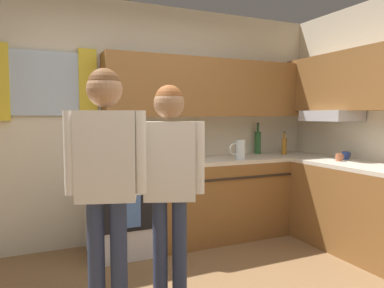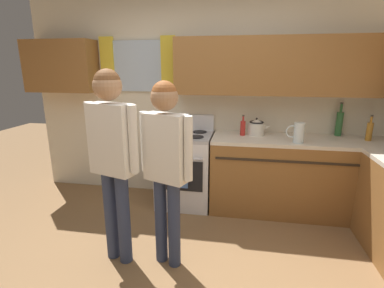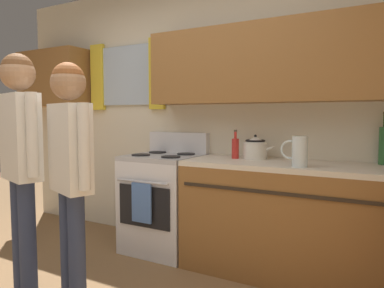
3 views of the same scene
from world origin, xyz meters
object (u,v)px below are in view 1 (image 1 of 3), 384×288
object	(u,v)px
bottle_wine_green	(258,142)
cup_terracotta	(339,157)
stove_oven	(121,206)
bottle_oil_amber	(284,146)
bottle_sauce_red	(182,151)
stovetop_kettle	(193,150)
adult_left	(106,166)
mug_cobalt_blue	(346,155)
water_pitcher	(240,150)
adult_in_plaid	(169,169)

from	to	relation	value
bottle_wine_green	cup_terracotta	bearing A→B (deg)	-69.14
stove_oven	bottle_oil_amber	bearing A→B (deg)	1.13
bottle_oil_amber	bottle_sauce_red	bearing A→B (deg)	179.29
stove_oven	stovetop_kettle	distance (m)	1.01
cup_terracotta	stovetop_kettle	bearing A→B (deg)	147.47
stove_oven	bottle_sauce_red	size ratio (longest dim) A/B	4.48
cup_terracotta	adult_left	world-z (taller)	adult_left
mug_cobalt_blue	water_pitcher	size ratio (longest dim) A/B	0.52
bottle_wine_green	stovetop_kettle	size ratio (longest dim) A/B	1.44
stove_oven	water_pitcher	distance (m)	1.40
stove_oven	water_pitcher	size ratio (longest dim) A/B	5.00
bottle_oil_amber	bottle_sauce_red	distance (m)	1.37
stovetop_kettle	water_pitcher	size ratio (longest dim) A/B	1.24
bottle_oil_amber	cup_terracotta	world-z (taller)	bottle_oil_amber
stove_oven	water_pitcher	xyz separation A→B (m)	(1.27, -0.19, 0.54)
bottle_sauce_red	mug_cobalt_blue	bearing A→B (deg)	-22.80
stove_oven	stovetop_kettle	bearing A→B (deg)	7.55
bottle_wine_green	adult_left	world-z (taller)	adult_left
bottle_oil_amber	bottle_sauce_red	size ratio (longest dim) A/B	1.16
cup_terracotta	adult_in_plaid	distance (m)	2.15
bottle_sauce_red	water_pitcher	xyz separation A→B (m)	(0.58, -0.25, 0.02)
bottle_sauce_red	stove_oven	bearing A→B (deg)	-175.19
bottle_oil_amber	mug_cobalt_blue	distance (m)	0.75
adult_in_plaid	bottle_sauce_red	bearing A→B (deg)	63.87
mug_cobalt_blue	cup_terracotta	world-z (taller)	mug_cobalt_blue
stove_oven	bottle_wine_green	bearing A→B (deg)	7.47
bottle_oil_amber	adult_left	size ratio (longest dim) A/B	0.17
bottle_oil_amber	stovetop_kettle	size ratio (longest dim) A/B	1.04
bottle_wine_green	adult_in_plaid	bearing A→B (deg)	-140.47
bottle_sauce_red	adult_in_plaid	world-z (taller)	adult_in_plaid
cup_terracotta	stovetop_kettle	distance (m)	1.57
bottle_wine_green	adult_in_plaid	world-z (taller)	adult_in_plaid
stove_oven	bottle_wine_green	distance (m)	1.91
mug_cobalt_blue	bottle_sauce_red	bearing A→B (deg)	157.20
water_pitcher	adult_in_plaid	world-z (taller)	adult_in_plaid
bottle_oil_amber	adult_in_plaid	bearing A→B (deg)	-148.24
cup_terracotta	stove_oven	bearing A→B (deg)	161.38
adult_left	adult_in_plaid	world-z (taller)	adult_left
water_pitcher	bottle_wine_green	bearing A→B (deg)	38.97
mug_cobalt_blue	cup_terracotta	bearing A→B (deg)	-155.51
adult_in_plaid	stovetop_kettle	bearing A→B (deg)	59.34
bottle_wine_green	adult_left	xyz separation A→B (m)	(-2.17, -1.45, 0.01)
stovetop_kettle	adult_in_plaid	distance (m)	1.51
bottle_sauce_red	adult_in_plaid	xyz separation A→B (m)	(-0.61, -1.25, 0.01)
bottle_sauce_red	mug_cobalt_blue	size ratio (longest dim) A/B	2.14
water_pitcher	adult_left	xyz separation A→B (m)	(-1.64, -1.02, 0.05)
mug_cobalt_blue	water_pitcher	bearing A→B (deg)	157.43
mug_cobalt_blue	water_pitcher	xyz separation A→B (m)	(-1.09, 0.45, 0.07)
bottle_oil_amber	stovetop_kettle	bearing A→B (deg)	176.62
bottle_oil_amber	cup_terracotta	bearing A→B (deg)	-81.90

